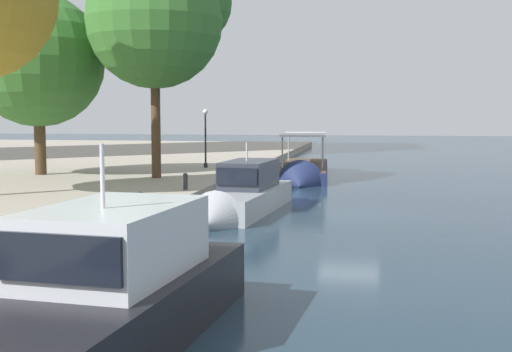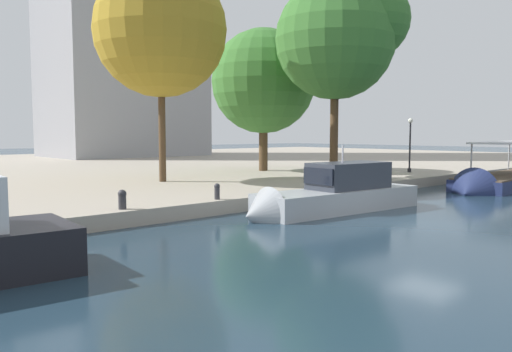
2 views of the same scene
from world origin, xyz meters
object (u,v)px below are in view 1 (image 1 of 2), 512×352
Objects in this scene: mooring_bollard_2 at (86,218)px; tree_2 at (40,60)px; tree_3 at (161,16)px; motor_yacht_0 at (82,320)px; motor_yacht_1 at (242,201)px; mooring_bollard_1 at (141,200)px; tour_boat_2 at (303,174)px; mooring_bollard_0 at (185,181)px; lamp_post at (205,135)px.

mooring_bollard_2 is 21.66m from tree_2.
tree_2 is at bearing 85.26° from tree_3.
motor_yacht_0 is 1.00× the size of motor_yacht_1.
tour_boat_2 is at bearing -10.98° from mooring_bollard_1.
tree_3 is (-7.69, 7.22, 9.35)m from tour_boat_2.
motor_yacht_1 is at bearing -37.53° from mooring_bollard_1.
tree_3 is (25.60, 6.98, 8.88)m from motor_yacht_0.
tree_2 reaches higher than motor_yacht_1.
mooring_bollard_0 is at bearing -120.98° from tree_2.
mooring_bollard_1 is 20.07m from lamp_post.
motor_yacht_0 is 13.52m from mooring_bollard_1.
lamp_post is at bearing -155.66° from motor_yacht_1.
motor_yacht_1 is at bearing -172.95° from motor_yacht_0.
mooring_bollard_0 is 0.08× the size of tree_2.
lamp_post is (24.23, 2.50, 1.80)m from mooring_bollard_2.
lamp_post is 0.37× the size of tree_2.
lamp_post is (19.81, 2.63, 1.83)m from mooring_bollard_1.
mooring_bollard_1 is at bearing -32.89° from motor_yacht_1.
lamp_post is at bearing -5.16° from tree_3.
lamp_post is at bearing -51.73° from tree_2.
mooring_bollard_2 is 0.19× the size of lamp_post.
mooring_bollard_1 is at bearing -15.00° from tour_boat_2.
tree_2 is (-7.06, 14.90, 7.11)m from tour_boat_2.
tree_3 is (8.63, 6.33, 9.06)m from motor_yacht_1.
tour_boat_2 reaches higher than mooring_bollard_1.
tour_boat_2 is 17.96m from tree_2.
tour_boat_2 is at bearing -17.27° from mooring_bollard_0.
tree_2 is at bearing -118.85° from motor_yacht_1.
tree_3 is at bearing -159.90° from motor_yacht_0.
tree_3 reaches higher than motor_yacht_1.
mooring_bollard_0 is at bearing -126.05° from motor_yacht_1.
motor_yacht_0 is 33.29m from tour_boat_2.
mooring_bollard_0 is at bearing -152.43° from tree_3.
mooring_bollard_1 is (13.00, 3.70, 0.27)m from motor_yacht_0.
mooring_bollard_0 is 10.77m from tree_3.
motor_yacht_1 reaches higher than mooring_bollard_0.
mooring_bollard_1 is (-3.97, 3.05, 0.45)m from motor_yacht_1.
tour_boat_2 is 17.66× the size of mooring_bollard_0.
tour_boat_2 is 1.33× the size of tree_2.
mooring_bollard_2 reaches higher than mooring_bollard_1.
lamp_post reaches higher than motor_yacht_1.
mooring_bollard_1 is 4.42m from mooring_bollard_2.
mooring_bollard_1 is (-20.29, 3.94, 0.74)m from tour_boat_2.
tree_3 reaches higher than mooring_bollard_2.
tree_2 reaches higher than mooring_bollard_1.
tour_boat_2 is at bearing -178.49° from motor_yacht_1.
mooring_bollard_2 is (-8.39, 3.18, 0.47)m from motor_yacht_1.
tour_boat_2 is at bearing -64.66° from tree_2.
tree_3 is (5.79, 3.02, 8.56)m from mooring_bollard_0.
tour_boat_2 is at bearing -85.81° from lamp_post.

